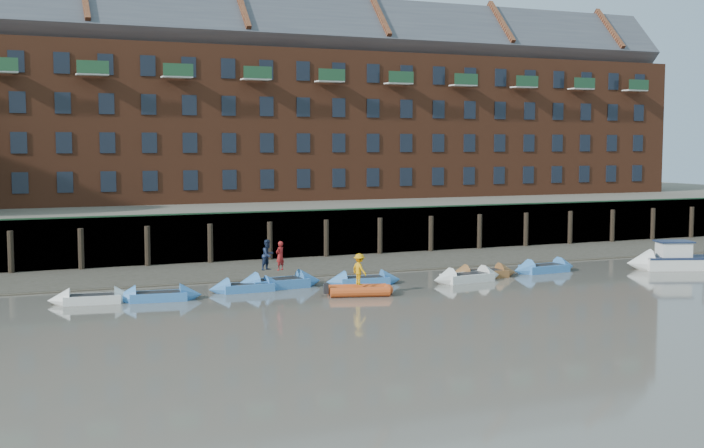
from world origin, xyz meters
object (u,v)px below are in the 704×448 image
person_rib_crew (359,269)px  rowboat_1 (158,296)px  rowboat_2 (247,287)px  rowboat_3 (278,283)px  rowboat_4 (364,281)px  rowboat_7 (544,268)px  person_rower_b (268,255)px  rowboat_0 (92,299)px  rowboat_5 (467,277)px  person_rower_a (280,256)px  rowboat_6 (483,274)px  motor_launch (665,260)px  rib_tender (361,290)px

person_rib_crew → rowboat_1: bearing=64.7°
rowboat_2 → rowboat_1: bearing=-169.2°
rowboat_3 → rowboat_4: rowboat_3 is taller
rowboat_1 → rowboat_3: bearing=19.4°
rowboat_1 → rowboat_7: (23.31, 0.83, 0.01)m
person_rower_b → person_rib_crew: 5.41m
rowboat_1 → rowboat_0: bearing=177.6°
rowboat_7 → person_rib_crew: size_ratio=2.90×
rowboat_2 → person_rower_b: size_ratio=2.52×
rowboat_2 → person_rower_b: bearing=25.5°
rowboat_3 → rowboat_5: (10.50, -1.97, -0.02)m
rowboat_3 → person_rower_a: person_rower_a is taller
rowboat_6 → person_rower_b: bearing=177.1°
rowboat_2 → rowboat_6: rowboat_6 is taller
rowboat_0 → motor_launch: bearing=5.0°
rowboat_4 → rowboat_5: rowboat_5 is taller
person_rower_a → person_rower_b: size_ratio=0.95×
rowboat_1 → rowboat_3: size_ratio=0.88×
rowboat_1 → rib_tender: 10.18m
rowboat_3 → rowboat_4: bearing=-12.3°
motor_launch → person_rower_a: (-24.13, 2.35, 1.17)m
rowboat_4 → rowboat_2: bearing=-174.6°
rowboat_2 → rowboat_4: (6.53, -0.29, 0.00)m
rowboat_4 → person_rib_crew: size_ratio=2.72×
rowboat_3 → rowboat_5: rowboat_3 is taller
rowboat_5 → person_rower_a: bearing=163.3°
rowboat_4 → person_rower_a: person_rower_a is taller
rowboat_6 → motor_launch: (12.14, -1.38, 0.35)m
rowboat_7 → rowboat_1: bearing=177.0°
rowboat_3 → rowboat_6: 12.11m
rowboat_5 → rowboat_2: bearing=166.6°
rowboat_1 → rowboat_2: (4.83, 0.99, -0.01)m
rowboat_4 → person_rower_b: person_rower_b is taller
rowboat_2 → rowboat_5: (12.35, -1.54, 0.02)m
rowboat_7 → rib_tender: (-13.42, -3.24, 0.02)m
rowboat_1 → rowboat_3: (6.68, 1.42, 0.03)m
rowboat_0 → rowboat_1: 3.12m
rowboat_5 → motor_launch: (13.71, -0.44, 0.34)m
rowboat_2 → person_rower_a: (1.93, 0.36, 1.53)m
person_rower_a → rowboat_4: bearing=140.9°
rowboat_6 → rib_tender: 9.29m
rowboat_5 → person_rower_b: 11.33m
rowboat_3 → motor_launch: size_ratio=0.87×
rowboat_1 → rowboat_2: size_ratio=1.06×
rowboat_1 → person_rower_a: person_rower_a is taller
person_rower_b → rowboat_1: bearing=162.8°
rowboat_0 → person_rower_a: size_ratio=2.74×
rowboat_3 → rowboat_7: size_ratio=1.08×
rowboat_5 → rowboat_7: size_ratio=1.00×
rowboat_5 → rowboat_6: (1.57, 0.94, -0.01)m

